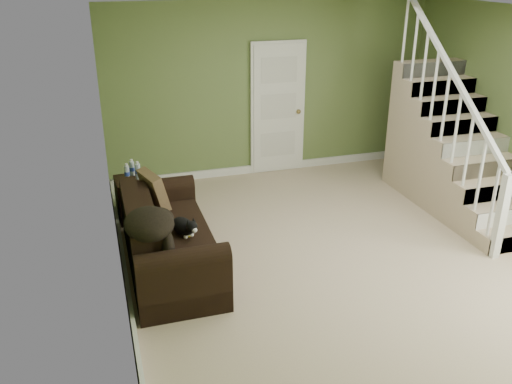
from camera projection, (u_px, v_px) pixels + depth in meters
floor at (344, 250)px, 6.26m from camera, size 5.00×5.50×0.01m
ceiling at (362, 15)px, 5.24m from camera, size 5.00×5.50×0.01m
wall_back at (271, 89)px, 8.17m from camera, size 5.00×0.04×2.60m
wall_left at (111, 167)px, 5.08m from camera, size 0.04×5.50×2.60m
baseboard_back at (271, 167)px, 8.63m from camera, size 5.00×0.04×0.12m
baseboard_left at (126, 279)px, 5.58m from camera, size 0.04×5.50×0.12m
door at (278, 109)px, 8.28m from camera, size 0.86×0.12×2.02m
staircase at (450, 155)px, 7.39m from camera, size 1.00×2.51×2.82m
sofa at (166, 242)px, 5.81m from camera, size 0.88×2.03×0.80m
side_table at (135, 198)px, 6.95m from camera, size 0.49×0.49×0.78m
cat at (184, 227)px, 5.65m from camera, size 0.32×0.49×0.24m
banana at (187, 233)px, 5.66m from camera, size 0.08×0.18×0.05m
throw_pillow at (154, 191)px, 6.32m from camera, size 0.36×0.52×0.49m
throw_blanket at (149, 224)px, 5.04m from camera, size 0.57×0.68×0.25m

